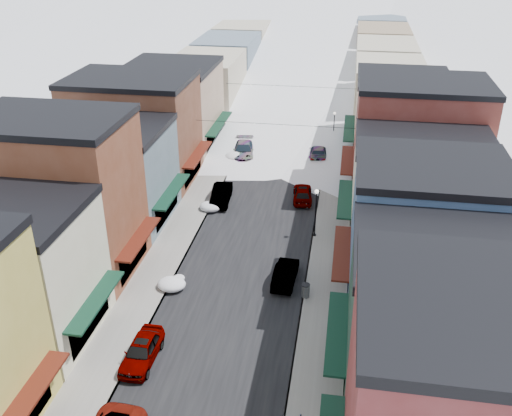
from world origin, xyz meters
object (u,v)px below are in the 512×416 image
(trash_can, at_px, (306,290))
(streetlamp_near, at_px, (316,207))
(car_dark_hatch, at_px, (221,195))
(car_green_sedan, at_px, (285,273))
(car_silver_sedan, at_px, (142,351))

(trash_can, height_order, streetlamp_near, streetlamp_near)
(car_dark_hatch, bearing_deg, car_green_sedan, -62.70)
(car_silver_sedan, height_order, car_dark_hatch, car_dark_hatch)
(car_green_sedan, bearing_deg, car_silver_sedan, 54.92)
(car_silver_sedan, xyz_separation_m, car_dark_hatch, (0.00, 22.80, 0.02))
(car_silver_sedan, xyz_separation_m, car_green_sedan, (7.80, 10.15, -0.04))
(car_silver_sedan, bearing_deg, streetlamp_near, 62.14)
(car_dark_hatch, distance_m, car_green_sedan, 14.86)
(car_silver_sedan, distance_m, streetlamp_near, 19.95)
(car_green_sedan, distance_m, streetlamp_near, 7.77)
(car_dark_hatch, relative_size, car_green_sedan, 1.08)
(car_dark_hatch, relative_size, trash_can, 4.56)
(car_green_sedan, height_order, streetlamp_near, streetlamp_near)
(streetlamp_near, bearing_deg, car_dark_hatch, 150.44)
(car_silver_sedan, xyz_separation_m, streetlamp_near, (9.50, 17.41, 2.15))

